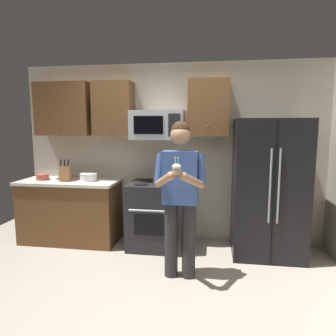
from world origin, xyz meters
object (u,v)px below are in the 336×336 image
microwave (158,125)px  cupcake (177,169)px  bowl_small_colored (42,177)px  knife_block (66,173)px  person (180,191)px  oven_range (157,215)px  refrigerator (268,188)px  bowl_large_white (89,177)px

microwave → cupcake: size_ratio=4.26×
bowl_small_colored → knife_block: bearing=-5.4°
knife_block → person: person is taller
oven_range → person: 1.07m
knife_block → cupcake: cupcake is taller
microwave → knife_block: microwave is taller
bowl_small_colored → person: bearing=-21.3°
oven_range → microwave: microwave is taller
oven_range → refrigerator: 1.56m
microwave → bowl_small_colored: size_ratio=3.94×
bowl_large_white → cupcake: bearing=-39.5°
knife_block → bowl_large_white: (0.33, 0.04, -0.05)m
oven_range → knife_block: knife_block is taller
oven_range → bowl_large_white: bowl_large_white is taller
bowl_small_colored → refrigerator: bearing=-0.8°
knife_block → person: (1.75, -0.80, -0.04)m
cupcake → bowl_small_colored: bearing=151.4°
oven_range → bowl_small_colored: bowl_small_colored is taller
bowl_small_colored → microwave: bearing=3.8°
bowl_large_white → person: 1.65m
oven_range → bowl_large_white: size_ratio=3.79×
bowl_large_white → bowl_small_colored: (-0.71, -0.01, -0.01)m
refrigerator → bowl_small_colored: (-3.21, 0.05, 0.07)m
cupcake → bowl_large_white: bearing=140.5°
bowl_large_white → oven_range: bearing=-0.9°
bowl_large_white → knife_block: bearing=-172.3°
microwave → bowl_small_colored: (-1.71, -0.11, -0.75)m
oven_range → bowl_small_colored: 1.79m
knife_block → cupcake: bearing=-32.8°
oven_range → bowl_small_colored: bearing=179.8°
refrigerator → person: bearing=-143.9°
person → bowl_small_colored: bearing=158.7°
bowl_small_colored → person: person is taller
knife_block → person: bearing=-24.5°
person → refrigerator: bearing=36.1°
microwave → refrigerator: (1.50, -0.16, -0.82)m
oven_range → person: size_ratio=0.53×
oven_range → person: (0.42, -0.83, 0.53)m
refrigerator → bowl_large_white: refrigerator is taller
oven_range → bowl_large_white: bearing=179.1°
person → cupcake: size_ratio=10.13×
knife_block → microwave: bearing=6.4°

